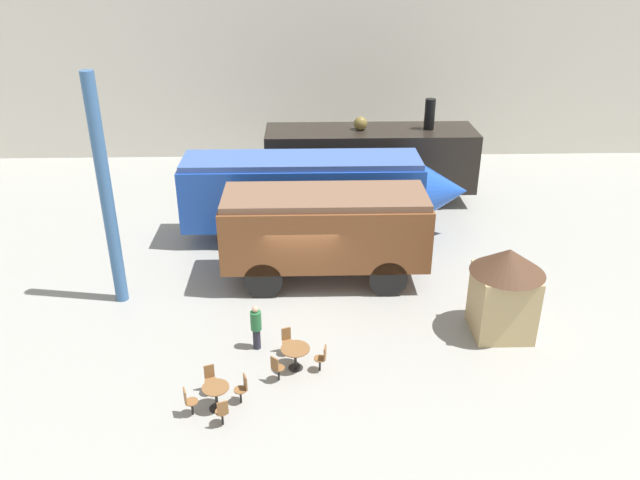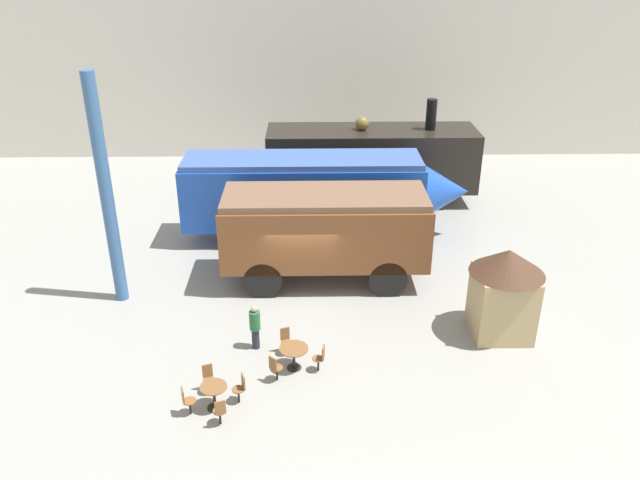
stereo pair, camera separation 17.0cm
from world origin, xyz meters
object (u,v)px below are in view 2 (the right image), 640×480
at_px(cafe_table_near, 294,352).
at_px(visitor_person, 255,326).
at_px(cafe_chair_0, 275,367).
at_px(ticket_kiosk, 504,288).
at_px(cafe_table_mid, 214,392).
at_px(steam_locomotive, 371,158).
at_px(passenger_coach_wooden, 325,227).
at_px(streamlined_locomotive, 323,191).

bearing_deg(cafe_table_near, visitor_person, 138.83).
relative_size(cafe_chair_0, visitor_person, 0.57).
distance_m(cafe_chair_0, ticket_kiosk, 7.61).
bearing_deg(cafe_table_mid, cafe_chair_0, 34.97).
relative_size(steam_locomotive, visitor_person, 6.50).
bearing_deg(cafe_table_mid, visitor_person, 71.83).
bearing_deg(cafe_table_mid, cafe_table_near, 39.03).
distance_m(cafe_table_near, cafe_table_mid, 2.74).
bearing_deg(visitor_person, cafe_table_mid, -108.17).
height_order(passenger_coach_wooden, cafe_table_near, passenger_coach_wooden).
height_order(streamlined_locomotive, passenger_coach_wooden, streamlined_locomotive).
distance_m(streamlined_locomotive, ticket_kiosk, 9.27).
relative_size(visitor_person, ticket_kiosk, 0.51).
height_order(steam_locomotive, ticket_kiosk, steam_locomotive).
xyz_separation_m(cafe_table_near, cafe_table_mid, (-2.13, -1.72, -0.02)).
relative_size(streamlined_locomotive, visitor_person, 7.83).
bearing_deg(passenger_coach_wooden, ticket_kiosk, -33.58).
height_order(streamlined_locomotive, visitor_person, streamlined_locomotive).
height_order(streamlined_locomotive, cafe_table_near, streamlined_locomotive).
xyz_separation_m(cafe_table_mid, cafe_chair_0, (1.60, 1.12, -0.03)).
bearing_deg(steam_locomotive, visitor_person, -110.97).
xyz_separation_m(passenger_coach_wooden, cafe_chair_0, (-1.58, -6.05, -1.63)).
bearing_deg(visitor_person, passenger_coach_wooden, 62.68).
relative_size(streamlined_locomotive, cafe_table_near, 13.73).
bearing_deg(visitor_person, cafe_table_near, -41.17).
xyz_separation_m(steam_locomotive, cafe_chair_0, (-4.02, -13.94, -1.63)).
relative_size(cafe_table_near, ticket_kiosk, 0.29).
bearing_deg(ticket_kiosk, passenger_coach_wooden, 146.42).
distance_m(passenger_coach_wooden, cafe_table_near, 5.76).
height_order(steam_locomotive, passenger_coach_wooden, steam_locomotive).
relative_size(passenger_coach_wooden, cafe_table_mid, 10.07).
xyz_separation_m(passenger_coach_wooden, visitor_person, (-2.27, -4.39, -1.32)).
bearing_deg(cafe_chair_0, cafe_table_mid, 166.06).
bearing_deg(visitor_person, streamlined_locomotive, 74.31).
distance_m(cafe_table_near, cafe_chair_0, 0.81).
bearing_deg(steam_locomotive, passenger_coach_wooden, -107.18).
bearing_deg(cafe_table_near, passenger_coach_wooden, 79.06).
height_order(steam_locomotive, cafe_table_mid, steam_locomotive).
distance_m(streamlined_locomotive, cafe_table_near, 9.36).
height_order(steam_locomotive, visitor_person, steam_locomotive).
height_order(cafe_table_near, cafe_table_mid, cafe_table_mid).
relative_size(cafe_table_near, cafe_table_mid, 1.18).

